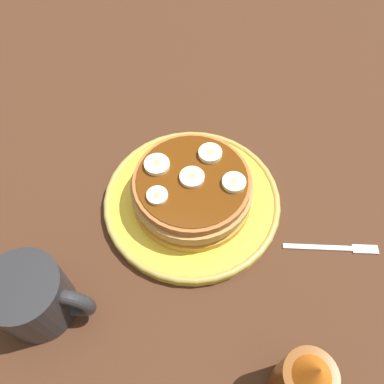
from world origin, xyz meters
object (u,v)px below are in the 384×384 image
plate (192,200)px  fork (337,248)px  banana_slice_4 (157,165)px  banana_slice_2 (234,184)px  coffee_mug (34,297)px  pancake_stack (191,188)px  banana_slice_1 (210,154)px  banana_slice_0 (190,179)px  banana_slice_3 (157,196)px  syrup_bottle (303,381)px

plate → fork: (20.74, -4.01, -0.70)cm
plate → banana_slice_4: (-5.03, 1.30, 5.86)cm
banana_slice_2 → coffee_mug: coffee_mug is taller
pancake_stack → banana_slice_1: (2.06, 4.25, 2.88)cm
plate → banana_slice_1: size_ratio=7.77×
plate → pancake_stack: 3.02cm
plate → banana_slice_0: (-0.25, -0.28, 5.82)cm
banana_slice_2 → fork: 16.95cm
plate → banana_slice_2: bearing=-1.4°
plate → banana_slice_4: 7.83cm
banana_slice_3 → syrup_bottle: 26.79cm
banana_slice_2 → coffee_mug: bearing=-140.1°
plate → banana_slice_1: banana_slice_1 is taller
banana_slice_0 → banana_slice_2: bearing=1.5°
banana_slice_1 → syrup_bottle: 29.80cm
banana_slice_0 → banana_slice_2: 5.84cm
pancake_stack → banana_slice_0: banana_slice_0 is taller
banana_slice_2 → syrup_bottle: (9.39, -22.26, -1.33)cm
plate → banana_slice_1: 7.55cm
banana_slice_4 → fork: bearing=-11.7°
coffee_mug → syrup_bottle: syrup_bottle is taller
banana_slice_4 → coffee_mug: bearing=-119.3°
banana_slice_1 → banana_slice_4: bearing=-156.3°
pancake_stack → fork: 21.64cm
fork → banana_slice_1: bearing=156.1°
banana_slice_2 → syrup_bottle: bearing=-67.1°
banana_slice_0 → banana_slice_2: (5.84, 0.15, 0.04)cm
pancake_stack → banana_slice_2: 6.45cm
banana_slice_1 → banana_slice_0: bearing=-114.6°
fork → plate: bearing=169.0°
plate → banana_slice_4: bearing=165.5°
banana_slice_1 → fork: banana_slice_1 is taller
plate → banana_slice_1: (1.87, 4.33, 5.89)cm
banana_slice_2 → syrup_bottle: syrup_bottle is taller
plate → banana_slice_4: size_ratio=7.31×
plate → banana_slice_3: bearing=-138.5°
banana_slice_1 → coffee_mug: 28.71cm
plate → banana_slice_4: banana_slice_4 is taller
banana_slice_2 → fork: banana_slice_2 is taller
banana_slice_1 → banana_slice_3: (-5.86, -7.86, -0.10)cm
banana_slice_4 → coffee_mug: 22.36cm
banana_slice_4 → plate: bearing=-14.5°
plate → fork: bearing=-11.0°
banana_slice_2 → banana_slice_4: 10.72cm
pancake_stack → banana_slice_1: banana_slice_1 is taller
banana_slice_4 → banana_slice_0: bearing=-18.4°
banana_slice_2 → banana_slice_4: bearing=172.3°
banana_slice_1 → banana_slice_4: (-6.90, -3.03, -0.03)cm
banana_slice_2 → banana_slice_3: 10.17cm
plate → banana_slice_0: banana_slice_0 is taller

